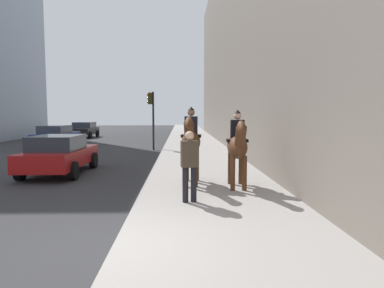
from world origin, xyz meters
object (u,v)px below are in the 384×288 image
object	(u,v)px
mounted_horse_near	(191,141)
traffic_light_near_curb	(152,111)
pedestrian_greeting	(190,162)
car_near_lane	(56,135)
car_far_lane	(59,154)
mounted_horse_far	(238,145)
car_mid_lane	(84,129)

from	to	relation	value
mounted_horse_near	traffic_light_near_curb	xyz separation A→B (m)	(10.76, 2.07, 0.97)
mounted_horse_near	pedestrian_greeting	size ratio (longest dim) A/B	1.36
car_near_lane	car_far_lane	bearing A→B (deg)	-158.17
car_far_lane	traffic_light_near_curb	xyz separation A→B (m)	(8.23, -2.71, 1.65)
car_near_lane	traffic_light_near_curb	world-z (taller)	traffic_light_near_curb
mounted_horse_far	traffic_light_near_curb	bearing A→B (deg)	-159.99
car_near_lane	mounted_horse_far	bearing A→B (deg)	-142.44
pedestrian_greeting	car_far_lane	distance (m)	6.60
pedestrian_greeting	car_mid_lane	bearing A→B (deg)	13.20
mounted_horse_far	car_mid_lane	size ratio (longest dim) A/B	0.58
traffic_light_near_curb	car_near_lane	bearing A→B (deg)	69.46
car_near_lane	car_mid_lane	distance (m)	8.72
car_mid_lane	car_far_lane	size ratio (longest dim) A/B	0.93
pedestrian_greeting	traffic_light_near_curb	distance (m)	13.09
pedestrian_greeting	car_near_lane	bearing A→B (deg)	21.60
mounted_horse_near	traffic_light_near_curb	bearing A→B (deg)	-163.82
mounted_horse_near	car_near_lane	world-z (taller)	mounted_horse_near
mounted_horse_near	pedestrian_greeting	distance (m)	2.14
car_near_lane	pedestrian_greeting	bearing A→B (deg)	-149.09
car_mid_lane	traffic_light_near_curb	bearing A→B (deg)	34.79
pedestrian_greeting	car_near_lane	xyz separation A→B (m)	(15.38, 8.66, -0.34)
pedestrian_greeting	car_far_lane	bearing A→B (deg)	37.50
mounted_horse_near	mounted_horse_far	xyz separation A→B (m)	(-0.57, -1.31, -0.09)
car_near_lane	car_far_lane	world-z (taller)	same
mounted_horse_far	car_far_lane	distance (m)	6.85
mounted_horse_far	car_far_lane	bearing A→B (deg)	-113.50
mounted_horse_near	traffic_light_near_curb	world-z (taller)	traffic_light_near_curb
mounted_horse_far	traffic_light_near_curb	distance (m)	11.86
mounted_horse_far	car_far_lane	world-z (taller)	mounted_horse_far
mounted_horse_near	car_mid_lane	distance (m)	23.88
mounted_horse_near	pedestrian_greeting	xyz separation A→B (m)	(-2.11, 0.09, -0.32)
mounted_horse_near	car_near_lane	bearing A→B (deg)	-141.27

